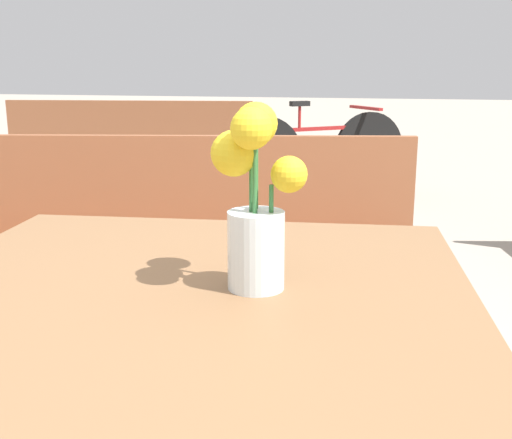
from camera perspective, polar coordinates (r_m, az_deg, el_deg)
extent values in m
cube|color=brown|center=(1.02, -6.51, -6.90)|extent=(0.98, 0.98, 0.03)
cylinder|color=brown|center=(1.63, -16.65, -13.66)|extent=(0.05, 0.05, 0.72)
cylinder|color=brown|center=(1.51, 12.81, -15.65)|extent=(0.05, 0.05, 0.72)
cylinder|color=silver|center=(0.99, 0.00, -2.76)|extent=(0.09, 0.09, 0.12)
cylinder|color=silver|center=(1.00, 0.00, -4.11)|extent=(0.08, 0.08, 0.07)
cylinder|color=#337038|center=(0.98, 1.35, -1.36)|extent=(0.01, 0.01, 0.15)
sphere|color=yellow|center=(0.95, 2.96, 4.03)|extent=(0.06, 0.06, 0.06)
cylinder|color=#337038|center=(0.99, 0.00, 0.86)|extent=(0.01, 0.01, 0.22)
sphere|color=yellow|center=(1.00, 0.00, 8.52)|extent=(0.07, 0.07, 0.07)
cylinder|color=#337038|center=(0.98, -0.41, -0.57)|extent=(0.01, 0.01, 0.18)
sphere|color=yellow|center=(0.96, -1.99, 5.90)|extent=(0.07, 0.07, 0.07)
cylinder|color=#337038|center=(0.96, -0.10, 0.53)|extent=(0.01, 0.01, 0.22)
sphere|color=yellow|center=(0.92, -0.42, 8.09)|extent=(0.06, 0.06, 0.06)
cube|color=brown|center=(2.22, -10.53, -3.66)|extent=(1.95, 0.71, 0.02)
cube|color=brown|center=(2.32, -9.94, 2.47)|extent=(1.89, 0.39, 0.40)
cube|color=brown|center=(2.29, 12.56, -9.21)|extent=(0.12, 0.33, 0.43)
cube|color=brown|center=(4.65, -10.57, 5.42)|extent=(1.72, 0.59, 0.02)
cube|color=brown|center=(4.47, -11.22, 7.77)|extent=(1.67, 0.27, 0.40)
cube|color=brown|center=(4.95, -19.26, 2.72)|extent=(0.10, 0.33, 0.43)
cube|color=brown|center=(4.55, -0.87, 2.59)|extent=(0.10, 0.33, 0.43)
cylinder|color=black|center=(5.13, 0.67, 5.36)|extent=(0.57, 0.44, 0.69)
cylinder|color=black|center=(5.63, 9.99, 5.89)|extent=(0.57, 0.44, 0.69)
cube|color=maroon|center=(5.34, 5.60, 8.04)|extent=(0.74, 0.57, 0.03)
cylinder|color=maroon|center=(5.24, 3.89, 9.11)|extent=(0.02, 0.02, 0.21)
cube|color=black|center=(5.23, 3.91, 10.24)|extent=(0.16, 0.14, 0.04)
cube|color=maroon|center=(5.56, 9.72, 9.75)|extent=(0.30, 0.38, 0.02)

